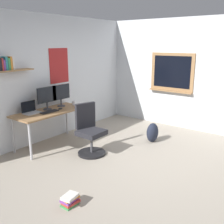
{
  "coord_description": "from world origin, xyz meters",
  "views": [
    {
      "loc": [
        -3.56,
        -1.96,
        2.02
      ],
      "look_at": [
        -0.03,
        0.72,
        0.85
      ],
      "focal_mm": 41.86,
      "sensor_mm": 36.0,
      "label": 1
    }
  ],
  "objects_px": {
    "backpack": "(152,133)",
    "monitor_secondary": "(61,94)",
    "desk": "(50,114)",
    "computer_mouse": "(60,109)",
    "keyboard": "(49,112)",
    "monitor_primary": "(47,97)",
    "laptop": "(31,110)",
    "office_chair": "(90,133)",
    "book_stack_on_floor": "(70,200)",
    "coffee_mug": "(74,103)"
  },
  "relations": [
    {
      "from": "computer_mouse",
      "to": "backpack",
      "type": "height_order",
      "value": "computer_mouse"
    },
    {
      "from": "office_chair",
      "to": "book_stack_on_floor",
      "type": "height_order",
      "value": "office_chair"
    },
    {
      "from": "coffee_mug",
      "to": "backpack",
      "type": "relative_size",
      "value": 0.23
    },
    {
      "from": "monitor_primary",
      "to": "monitor_secondary",
      "type": "height_order",
      "value": "same"
    },
    {
      "from": "desk",
      "to": "monitor_primary",
      "type": "height_order",
      "value": "monitor_primary"
    },
    {
      "from": "laptop",
      "to": "coffee_mug",
      "type": "distance_m",
      "value": 0.99
    },
    {
      "from": "monitor_secondary",
      "to": "book_stack_on_floor",
      "type": "bearing_deg",
      "value": -130.5
    },
    {
      "from": "desk",
      "to": "computer_mouse",
      "type": "xyz_separation_m",
      "value": [
        0.21,
        -0.08,
        0.09
      ]
    },
    {
      "from": "monitor_primary",
      "to": "backpack",
      "type": "distance_m",
      "value": 2.29
    },
    {
      "from": "desk",
      "to": "backpack",
      "type": "height_order",
      "value": "desk"
    },
    {
      "from": "keyboard",
      "to": "coffee_mug",
      "type": "relative_size",
      "value": 4.02
    },
    {
      "from": "computer_mouse",
      "to": "backpack",
      "type": "bearing_deg",
      "value": -50.74
    },
    {
      "from": "office_chair",
      "to": "monitor_primary",
      "type": "bearing_deg",
      "value": 97.65
    },
    {
      "from": "keyboard",
      "to": "laptop",
      "type": "bearing_deg",
      "value": 138.22
    },
    {
      "from": "desk",
      "to": "backpack",
      "type": "relative_size",
      "value": 3.66
    },
    {
      "from": "backpack",
      "to": "book_stack_on_floor",
      "type": "bearing_deg",
      "value": -174.59
    },
    {
      "from": "keyboard",
      "to": "monitor_secondary",
      "type": "bearing_deg",
      "value": 20.87
    },
    {
      "from": "office_chair",
      "to": "backpack",
      "type": "xyz_separation_m",
      "value": [
        1.24,
        -0.66,
        -0.21
      ]
    },
    {
      "from": "desk",
      "to": "keyboard",
      "type": "xyz_separation_m",
      "value": [
        -0.07,
        -0.08,
        0.08
      ]
    },
    {
      "from": "monitor_primary",
      "to": "laptop",
      "type": "bearing_deg",
      "value": 172.6
    },
    {
      "from": "book_stack_on_floor",
      "to": "computer_mouse",
      "type": "bearing_deg",
      "value": 50.38
    },
    {
      "from": "computer_mouse",
      "to": "coffee_mug",
      "type": "relative_size",
      "value": 1.13
    },
    {
      "from": "keyboard",
      "to": "backpack",
      "type": "bearing_deg",
      "value": -44.79
    },
    {
      "from": "keyboard",
      "to": "computer_mouse",
      "type": "height_order",
      "value": "computer_mouse"
    },
    {
      "from": "desk",
      "to": "computer_mouse",
      "type": "distance_m",
      "value": 0.24
    },
    {
      "from": "monitor_primary",
      "to": "monitor_secondary",
      "type": "bearing_deg",
      "value": 0.0
    },
    {
      "from": "backpack",
      "to": "book_stack_on_floor",
      "type": "distance_m",
      "value": 2.64
    },
    {
      "from": "laptop",
      "to": "coffee_mug",
      "type": "height_order",
      "value": "laptop"
    },
    {
      "from": "computer_mouse",
      "to": "keyboard",
      "type": "bearing_deg",
      "value": 180.0
    },
    {
      "from": "laptop",
      "to": "computer_mouse",
      "type": "xyz_separation_m",
      "value": [
        0.54,
        -0.23,
        -0.04
      ]
    },
    {
      "from": "desk",
      "to": "backpack",
      "type": "distance_m",
      "value": 2.14
    },
    {
      "from": "desk",
      "to": "office_chair",
      "type": "distance_m",
      "value": 0.94
    },
    {
      "from": "laptop",
      "to": "backpack",
      "type": "xyz_separation_m",
      "value": [
        1.74,
        -1.7,
        -0.57
      ]
    },
    {
      "from": "desk",
      "to": "monitor_secondary",
      "type": "xyz_separation_m",
      "value": [
        0.41,
        0.1,
        0.34
      ]
    },
    {
      "from": "desk",
      "to": "book_stack_on_floor",
      "type": "height_order",
      "value": "desk"
    },
    {
      "from": "laptop",
      "to": "keyboard",
      "type": "height_order",
      "value": "laptop"
    },
    {
      "from": "monitor_secondary",
      "to": "monitor_primary",
      "type": "bearing_deg",
      "value": 180.0
    },
    {
      "from": "office_chair",
      "to": "keyboard",
      "type": "height_order",
      "value": "office_chair"
    },
    {
      "from": "office_chair",
      "to": "monitor_primary",
      "type": "height_order",
      "value": "monitor_primary"
    },
    {
      "from": "office_chair",
      "to": "monitor_secondary",
      "type": "bearing_deg",
      "value": 76.68
    },
    {
      "from": "coffee_mug",
      "to": "book_stack_on_floor",
      "type": "relative_size",
      "value": 0.37
    },
    {
      "from": "computer_mouse",
      "to": "book_stack_on_floor",
      "type": "bearing_deg",
      "value": -129.62
    },
    {
      "from": "laptop",
      "to": "keyboard",
      "type": "xyz_separation_m",
      "value": [
        0.26,
        -0.23,
        -0.04
      ]
    },
    {
      "from": "office_chair",
      "to": "computer_mouse",
      "type": "height_order",
      "value": "office_chair"
    },
    {
      "from": "book_stack_on_floor",
      "to": "desk",
      "type": "bearing_deg",
      "value": 55.91
    },
    {
      "from": "desk",
      "to": "office_chair",
      "type": "height_order",
      "value": "office_chair"
    },
    {
      "from": "backpack",
      "to": "monitor_secondary",
      "type": "bearing_deg",
      "value": 121.14
    },
    {
      "from": "office_chair",
      "to": "monitor_primary",
      "type": "distance_m",
      "value": 1.17
    },
    {
      "from": "desk",
      "to": "keyboard",
      "type": "bearing_deg",
      "value": -132.78
    },
    {
      "from": "monitor_primary",
      "to": "monitor_secondary",
      "type": "xyz_separation_m",
      "value": [
        0.37,
        0.0,
        0.0
      ]
    }
  ]
}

